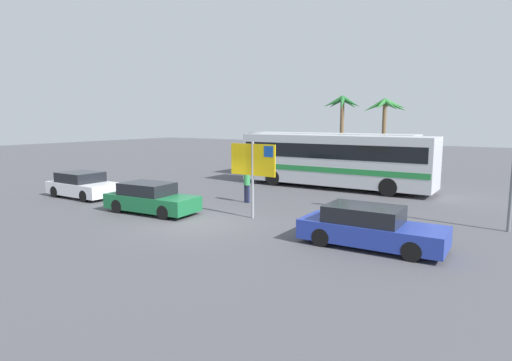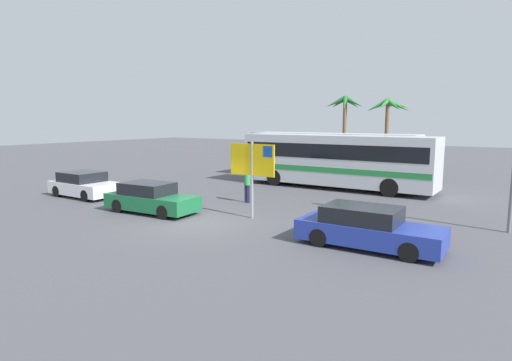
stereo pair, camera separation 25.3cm
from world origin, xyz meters
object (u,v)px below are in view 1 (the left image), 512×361
object	(u,v)px
bus_rear_coach	(329,154)
car_green	(151,198)
car_blue	(369,227)
pedestrian_near_sign	(247,181)
ferry_sign	(254,163)
bus_front_coach	(334,158)
car_white	(83,185)

from	to	relation	value
bus_rear_coach	car_green	distance (m)	14.21
car_blue	pedestrian_near_sign	world-z (taller)	pedestrian_near_sign
ferry_sign	pedestrian_near_sign	size ratio (longest dim) A/B	1.76
bus_front_coach	bus_rear_coach	world-z (taller)	same
car_blue	car_green	distance (m)	9.74
bus_front_coach	ferry_sign	bearing A→B (deg)	-88.15
ferry_sign	car_green	world-z (taller)	ferry_sign
bus_rear_coach	pedestrian_near_sign	distance (m)	9.77
car_white	pedestrian_near_sign	world-z (taller)	pedestrian_near_sign
bus_front_coach	ferry_sign	world-z (taller)	ferry_sign
bus_front_coach	pedestrian_near_sign	world-z (taller)	bus_front_coach
car_blue	pedestrian_near_sign	xyz separation A→B (m)	(-7.47, 3.97, 0.44)
bus_rear_coach	car_white	size ratio (longest dim) A/B	2.88
bus_front_coach	bus_rear_coach	xyz separation A→B (m)	(-1.71, 3.12, 0.00)
bus_rear_coach	pedestrian_near_sign	xyz separation A→B (m)	(-0.13, -9.74, -0.70)
bus_rear_coach	ferry_sign	xyz separation A→B (m)	(2.01, -12.39, 0.54)
car_blue	car_white	world-z (taller)	same
ferry_sign	car_white	world-z (taller)	ferry_sign
ferry_sign	car_blue	distance (m)	5.75
bus_rear_coach	car_green	world-z (taller)	bus_rear_coach
car_green	pedestrian_near_sign	bearing A→B (deg)	57.48
ferry_sign	bus_front_coach	bearing A→B (deg)	94.33
bus_rear_coach	ferry_sign	world-z (taller)	ferry_sign
bus_rear_coach	ferry_sign	bearing A→B (deg)	-80.80
car_blue	car_green	bearing A→B (deg)	-179.66
car_green	car_white	bearing A→B (deg)	168.45
bus_rear_coach	car_white	world-z (taller)	bus_rear_coach
bus_front_coach	car_green	distance (m)	11.65
car_green	pedestrian_near_sign	size ratio (longest dim) A/B	2.39
car_green	car_blue	bearing A→B (deg)	-2.83
bus_front_coach	car_green	xyz separation A→B (m)	(-4.10, -10.84, -1.15)
bus_front_coach	car_blue	size ratio (longest dim) A/B	2.52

